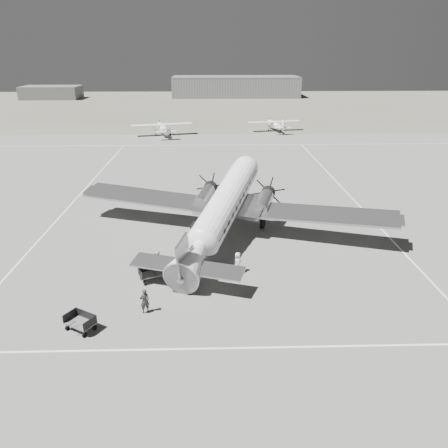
% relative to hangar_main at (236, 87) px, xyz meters
% --- Properties ---
extents(ground, '(260.00, 260.00, 0.00)m').
position_rel_hangar_main_xyz_m(ground, '(-5.00, -120.00, -3.30)').
color(ground, slate).
rests_on(ground, ground).
extents(taxi_line_near, '(60.00, 0.15, 0.01)m').
position_rel_hangar_main_xyz_m(taxi_line_near, '(-5.00, -134.00, -3.29)').
color(taxi_line_near, white).
rests_on(taxi_line_near, ground).
extents(taxi_line_right, '(0.15, 80.00, 0.01)m').
position_rel_hangar_main_xyz_m(taxi_line_right, '(7.00, -120.00, -3.29)').
color(taxi_line_right, white).
rests_on(taxi_line_right, ground).
extents(taxi_line_left, '(0.15, 60.00, 0.01)m').
position_rel_hangar_main_xyz_m(taxi_line_left, '(-23.00, -110.00, -3.29)').
color(taxi_line_left, white).
rests_on(taxi_line_left, ground).
extents(taxi_line_horizon, '(90.00, 0.15, 0.01)m').
position_rel_hangar_main_xyz_m(taxi_line_horizon, '(-5.00, -80.00, -3.29)').
color(taxi_line_horizon, white).
rests_on(taxi_line_horizon, ground).
extents(grass_infield, '(260.00, 90.00, 0.01)m').
position_rel_hangar_main_xyz_m(grass_infield, '(-5.00, -25.00, -3.30)').
color(grass_infield, '#615E51').
rests_on(grass_infield, ground).
extents(hangar_main, '(42.00, 14.00, 6.60)m').
position_rel_hangar_main_xyz_m(hangar_main, '(0.00, 0.00, 0.00)').
color(hangar_main, slate).
rests_on(hangar_main, ground).
extents(shed_secondary, '(18.00, 10.00, 4.00)m').
position_rel_hangar_main_xyz_m(shed_secondary, '(-60.00, -5.00, -1.30)').
color(shed_secondary, '#525252').
rests_on(shed_secondary, ground).
extents(dc3_airliner, '(33.37, 27.80, 5.45)m').
position_rel_hangar_main_xyz_m(dc3_airliner, '(-7.32, -119.37, -0.58)').
color(dc3_airliner, '#ADADAF').
rests_on(dc3_airliner, ground).
extents(light_plane_left, '(13.48, 11.89, 2.40)m').
position_rel_hangar_main_xyz_m(light_plane_left, '(-17.35, -71.33, -2.10)').
color(light_plane_left, white).
rests_on(light_plane_left, ground).
extents(light_plane_right, '(12.09, 10.57, 2.18)m').
position_rel_hangar_main_xyz_m(light_plane_right, '(4.27, -67.26, -2.21)').
color(light_plane_right, white).
rests_on(light_plane_right, ground).
extents(baggage_cart_near, '(2.23, 1.96, 1.05)m').
position_rel_hangar_main_xyz_m(baggage_cart_near, '(-12.48, -126.33, -2.78)').
color(baggage_cart_near, '#525252').
rests_on(baggage_cart_near, ground).
extents(baggage_cart_far, '(2.15, 1.97, 0.99)m').
position_rel_hangar_main_xyz_m(baggage_cart_far, '(-15.88, -132.09, -2.80)').
color(baggage_cart_far, '#525252').
rests_on(baggage_cart_far, ground).
extents(ground_crew, '(0.71, 0.62, 1.63)m').
position_rel_hangar_main_xyz_m(ground_crew, '(-12.42, -130.37, -2.48)').
color(ground_crew, '#2E2E2E').
rests_on(ground_crew, ground).
extents(ramp_agent, '(0.79, 0.95, 1.77)m').
position_rel_hangar_main_xyz_m(ramp_agent, '(-12.15, -125.33, -2.41)').
color(ramp_agent, beige).
rests_on(ramp_agent, ground).
extents(passenger, '(0.67, 0.87, 1.59)m').
position_rel_hangar_main_xyz_m(passenger, '(-6.44, -125.37, -2.51)').
color(passenger, silver).
rests_on(passenger, ground).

